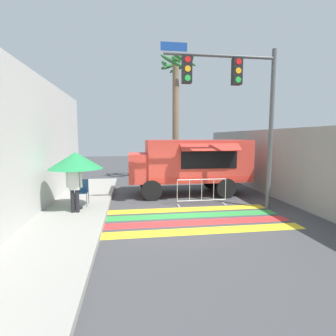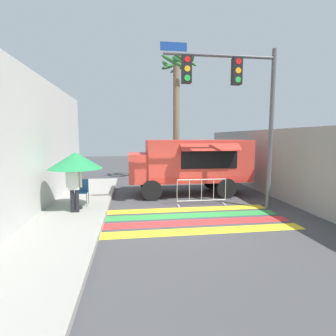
% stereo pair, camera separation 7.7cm
% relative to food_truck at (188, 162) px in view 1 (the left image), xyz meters
% --- Properties ---
extents(ground_plane, '(60.00, 60.00, 0.00)m').
position_rel_food_truck_xyz_m(ground_plane, '(-0.78, -3.61, -1.54)').
color(ground_plane, '#424244').
extents(sidewalk_left, '(4.40, 16.00, 0.16)m').
position_rel_food_truck_xyz_m(sidewalk_left, '(-5.68, -3.61, -1.46)').
color(sidewalk_left, '#99968E').
rests_on(sidewalk_left, ground_plane).
extents(building_left_facade, '(0.25, 16.00, 4.81)m').
position_rel_food_truck_xyz_m(building_left_facade, '(-5.83, -3.61, 0.87)').
color(building_left_facade, silver).
rests_on(building_left_facade, ground_plane).
extents(concrete_wall_right, '(0.20, 16.00, 3.04)m').
position_rel_food_truck_xyz_m(concrete_wall_right, '(3.74, -0.61, -0.02)').
color(concrete_wall_right, gray).
rests_on(concrete_wall_right, ground_plane).
extents(crosswalk_painted, '(6.40, 2.84, 0.01)m').
position_rel_food_truck_xyz_m(crosswalk_painted, '(-0.78, -3.75, -1.53)').
color(crosswalk_painted, yellow).
rests_on(crosswalk_painted, ground_plane).
extents(food_truck, '(5.49, 2.69, 2.55)m').
position_rel_food_truck_xyz_m(food_truck, '(0.00, 0.00, 0.00)').
color(food_truck, '#D13D33').
rests_on(food_truck, ground_plane).
extents(traffic_signal_pole, '(4.14, 0.29, 5.82)m').
position_rel_food_truck_xyz_m(traffic_signal_pole, '(1.11, -2.90, 2.66)').
color(traffic_signal_pole, '#515456').
rests_on(traffic_signal_pole, ground_plane).
extents(patio_umbrella, '(1.86, 1.86, 2.01)m').
position_rel_food_truck_xyz_m(patio_umbrella, '(-4.54, -2.49, 0.33)').
color(patio_umbrella, black).
rests_on(patio_umbrella, sidewalk_left).
extents(folding_chair, '(0.44, 0.44, 0.95)m').
position_rel_food_truck_xyz_m(folding_chair, '(-4.46, -1.93, -0.80)').
color(folding_chair, '#4C4C51').
rests_on(folding_chair, sidewalk_left).
extents(vendor_person, '(0.53, 0.22, 1.65)m').
position_rel_food_truck_xyz_m(vendor_person, '(-4.52, -2.94, -0.44)').
color(vendor_person, black).
rests_on(vendor_person, sidewalk_left).
extents(barricade_front, '(1.99, 0.44, 1.05)m').
position_rel_food_truck_xyz_m(barricade_front, '(0.12, -2.06, -1.02)').
color(barricade_front, '#B7BABF').
rests_on(barricade_front, ground_plane).
extents(palm_tree, '(2.21, 2.38, 7.50)m').
position_rel_food_truck_xyz_m(palm_tree, '(0.13, 3.87, 3.44)').
color(palm_tree, '#7A664C').
rests_on(palm_tree, ground_plane).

